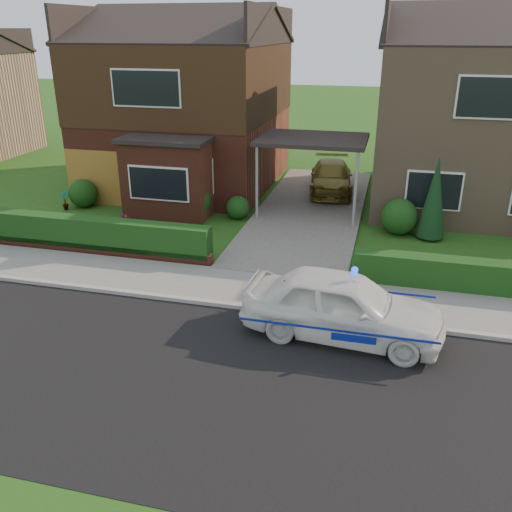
% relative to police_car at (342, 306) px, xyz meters
% --- Properties ---
extents(ground, '(120.00, 120.00, 0.00)m').
position_rel_police_car_xyz_m(ground, '(-2.03, -2.40, -0.75)').
color(ground, '#244D14').
rests_on(ground, ground).
extents(road, '(60.00, 6.00, 0.02)m').
position_rel_police_car_xyz_m(road, '(-2.03, -2.40, -0.75)').
color(road, black).
rests_on(road, ground).
extents(kerb, '(60.00, 0.16, 0.12)m').
position_rel_police_car_xyz_m(kerb, '(-2.03, 0.65, -0.69)').
color(kerb, '#9E9993').
rests_on(kerb, ground).
extents(sidewalk, '(60.00, 2.00, 0.10)m').
position_rel_police_car_xyz_m(sidewalk, '(-2.03, 1.70, -0.70)').
color(sidewalk, slate).
rests_on(sidewalk, ground).
extents(driveway, '(3.80, 12.00, 0.12)m').
position_rel_police_car_xyz_m(driveway, '(-2.03, 8.60, -0.69)').
color(driveway, '#666059').
rests_on(driveway, ground).
extents(house_left, '(7.50, 9.53, 7.25)m').
position_rel_police_car_xyz_m(house_left, '(-7.81, 11.50, 3.06)').
color(house_left, brown).
rests_on(house_left, ground).
extents(house_right, '(7.50, 8.06, 7.25)m').
position_rel_police_car_xyz_m(house_right, '(3.77, 11.59, 2.92)').
color(house_right, '#907258').
rests_on(house_right, ground).
extents(carport_link, '(3.80, 3.00, 2.77)m').
position_rel_police_car_xyz_m(carport_link, '(-2.03, 8.55, 1.91)').
color(carport_link, black).
rests_on(carport_link, ground).
extents(garage_door, '(2.20, 0.10, 2.10)m').
position_rel_police_car_xyz_m(garage_door, '(-10.28, 7.56, 0.30)').
color(garage_door, brown).
rests_on(garage_door, ground).
extents(dwarf_wall, '(7.70, 0.25, 0.36)m').
position_rel_police_car_xyz_m(dwarf_wall, '(-7.83, 2.90, -0.57)').
color(dwarf_wall, brown).
rests_on(dwarf_wall, ground).
extents(hedge_left, '(7.50, 0.55, 0.90)m').
position_rel_police_car_xyz_m(hedge_left, '(-7.83, 3.05, -0.75)').
color(hedge_left, '#153611').
rests_on(hedge_left, ground).
extents(hedge_right, '(7.50, 0.55, 0.80)m').
position_rel_police_car_xyz_m(hedge_right, '(3.77, 2.95, -0.75)').
color(hedge_right, '#153611').
rests_on(hedge_right, ground).
extents(shrub_left_far, '(1.08, 1.08, 1.08)m').
position_rel_police_car_xyz_m(shrub_left_far, '(-10.53, 7.10, -0.21)').
color(shrub_left_far, '#153611').
rests_on(shrub_left_far, ground).
extents(shrub_left_mid, '(1.32, 1.32, 1.32)m').
position_rel_police_car_xyz_m(shrub_left_mid, '(-6.03, 6.90, -0.09)').
color(shrub_left_mid, '#153611').
rests_on(shrub_left_mid, ground).
extents(shrub_left_near, '(0.84, 0.84, 0.84)m').
position_rel_police_car_xyz_m(shrub_left_near, '(-4.43, 7.20, -0.33)').
color(shrub_left_near, '#153611').
rests_on(shrub_left_near, ground).
extents(shrub_right_near, '(1.20, 1.20, 1.20)m').
position_rel_police_car_xyz_m(shrub_right_near, '(1.17, 7.00, -0.15)').
color(shrub_right_near, '#153611').
rests_on(shrub_right_near, ground).
extents(conifer_a, '(0.90, 0.90, 2.60)m').
position_rel_police_car_xyz_m(conifer_a, '(2.17, 6.80, 0.55)').
color(conifer_a, black).
rests_on(conifer_a, ground).
extents(police_car, '(4.02, 4.51, 1.66)m').
position_rel_police_car_xyz_m(police_car, '(0.00, 0.00, 0.00)').
color(police_car, white).
rests_on(police_car, ground).
extents(driveway_car, '(2.14, 4.25, 1.18)m').
position_rel_police_car_xyz_m(driveway_car, '(-1.59, 11.18, -0.03)').
color(driveway_car, brown).
rests_on(driveway_car, driveway).
extents(potted_plant_a, '(0.43, 0.35, 0.71)m').
position_rel_police_car_xyz_m(potted_plant_a, '(-11.03, 6.60, -0.39)').
color(potted_plant_a, gray).
rests_on(potted_plant_a, ground).
extents(potted_plant_b, '(0.58, 0.56, 0.83)m').
position_rel_police_car_xyz_m(potted_plant_b, '(-8.58, 3.60, -0.33)').
color(potted_plant_b, gray).
rests_on(potted_plant_b, ground).
extents(potted_plant_c, '(0.46, 0.46, 0.73)m').
position_rel_police_car_xyz_m(potted_plant_c, '(-7.55, 4.64, -0.38)').
color(potted_plant_c, gray).
rests_on(potted_plant_c, ground).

